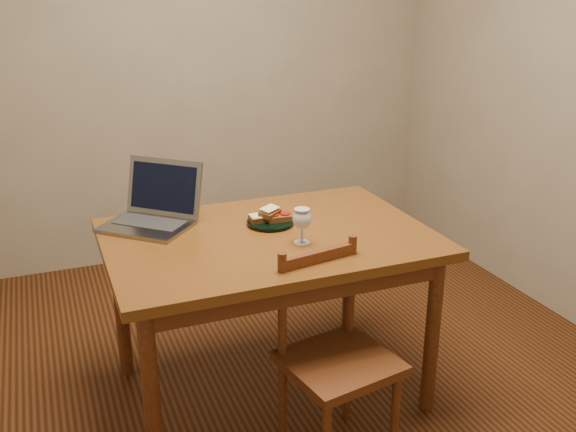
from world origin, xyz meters
name	(u,v)px	position (x,y,z in m)	size (l,w,h in m)	color
floor	(285,378)	(0.00, 0.00, -0.01)	(3.20, 3.20, 0.02)	black
back_wall	(188,52)	(0.00, 1.61, 1.30)	(3.20, 0.02, 2.60)	gray
table	(269,254)	(-0.10, -0.06, 0.65)	(1.30, 0.90, 0.74)	#4D280C
chair	(336,348)	(0.00, -0.51, 0.44)	(0.44, 0.43, 0.41)	#3E1A0D
plate	(270,223)	(-0.05, 0.04, 0.75)	(0.20, 0.20, 0.02)	black
sandwich_cheese	(262,217)	(-0.08, 0.05, 0.77)	(0.10, 0.06, 0.03)	#381E0C
sandwich_tomato	(280,216)	(-0.01, 0.03, 0.77)	(0.11, 0.06, 0.03)	#381E0C
sandwich_top	(270,212)	(-0.05, 0.04, 0.80)	(0.10, 0.06, 0.03)	#381E0C
milk_glass	(302,226)	(-0.01, -0.20, 0.81)	(0.07, 0.07, 0.14)	white
laptop	(155,208)	(-0.49, 0.24, 0.81)	(0.47, 0.47, 0.25)	slate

